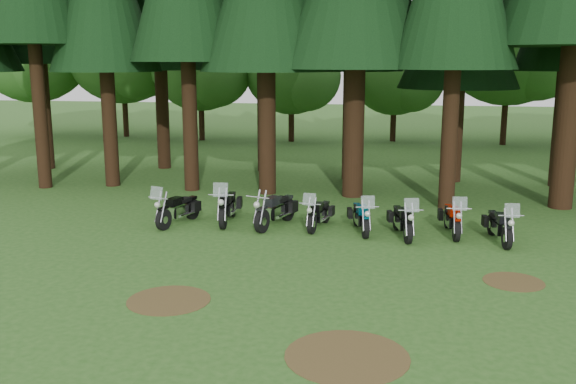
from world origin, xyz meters
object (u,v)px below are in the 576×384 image
object	(u,v)px
motorcycle_3	(319,215)
motorcycle_4	(361,218)
motorcycle_1	(228,207)
motorcycle_2	(275,211)
motorcycle_0	(178,210)
motorcycle_6	(452,220)
motorcycle_7	(500,227)
motorcycle_5	(403,221)

from	to	relation	value
motorcycle_3	motorcycle_4	world-z (taller)	motorcycle_4
motorcycle_3	motorcycle_1	bearing A→B (deg)	-173.91
motorcycle_1	motorcycle_2	size ratio (longest dim) A/B	1.03
motorcycle_1	motorcycle_3	bearing A→B (deg)	-9.26
motorcycle_0	motorcycle_6	size ratio (longest dim) A/B	1.02
motorcycle_7	motorcycle_0	bearing A→B (deg)	170.22
motorcycle_4	motorcycle_3	bearing A→B (deg)	156.74
motorcycle_5	motorcycle_3	bearing A→B (deg)	155.79
motorcycle_2	motorcycle_7	world-z (taller)	motorcycle_7
motorcycle_0	motorcycle_3	bearing A→B (deg)	20.25
motorcycle_6	motorcycle_0	bearing A→B (deg)	176.32
motorcycle_5	motorcycle_4	bearing A→B (deg)	153.22
motorcycle_3	motorcycle_5	world-z (taller)	motorcycle_5
motorcycle_7	motorcycle_6	bearing A→B (deg)	147.91
motorcycle_0	motorcycle_4	world-z (taller)	motorcycle_0
motorcycle_0	motorcycle_5	world-z (taller)	motorcycle_0
motorcycle_1	motorcycle_6	size ratio (longest dim) A/B	1.10
motorcycle_0	motorcycle_7	distance (m)	9.62
motorcycle_1	motorcycle_4	xyz separation A→B (m)	(4.24, -0.42, -0.06)
motorcycle_2	motorcycle_3	world-z (taller)	motorcycle_3
motorcycle_0	motorcycle_3	distance (m)	4.40
motorcycle_1	motorcycle_4	world-z (taller)	motorcycle_1
motorcycle_6	motorcycle_7	world-z (taller)	motorcycle_6
motorcycle_2	motorcycle_6	world-z (taller)	motorcycle_6
motorcycle_3	motorcycle_7	distance (m)	5.26
motorcycle_0	motorcycle_4	distance (m)	5.69
motorcycle_0	motorcycle_4	xyz separation A→B (m)	(5.69, 0.11, -0.03)
motorcycle_1	motorcycle_7	xyz separation A→B (m)	(8.16, -0.82, -0.05)
motorcycle_1	motorcycle_6	world-z (taller)	motorcycle_1
motorcycle_3	motorcycle_6	world-z (taller)	motorcycle_6
motorcycle_1	motorcycle_7	size ratio (longest dim) A/B	1.11
motorcycle_3	motorcycle_7	bearing A→B (deg)	3.19
motorcycle_2	motorcycle_4	xyz separation A→B (m)	(2.65, -0.19, -0.05)
motorcycle_3	motorcycle_2	bearing A→B (deg)	-169.18
motorcycle_6	motorcycle_4	bearing A→B (deg)	177.89
motorcycle_3	motorcycle_6	distance (m)	3.96
motorcycle_1	motorcycle_4	bearing A→B (deg)	-10.95
motorcycle_5	motorcycle_6	bearing A→B (deg)	5.74
motorcycle_0	motorcycle_6	xyz separation A→B (m)	(8.35, 0.26, -0.01)
motorcycle_5	motorcycle_7	bearing A→B (deg)	-14.36
motorcycle_1	motorcycle_6	xyz separation A→B (m)	(6.90, -0.26, -0.05)
motorcycle_2	motorcycle_7	bearing A→B (deg)	12.32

